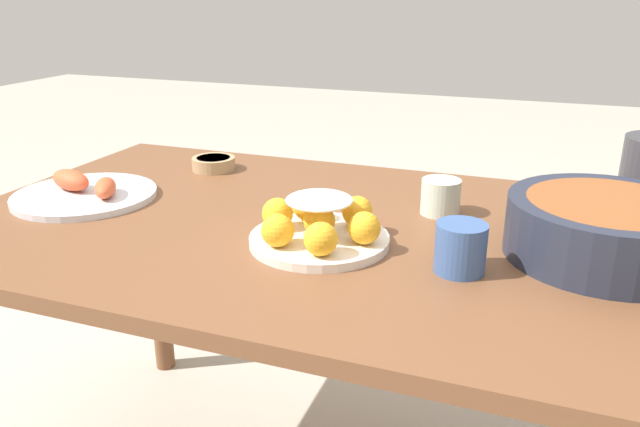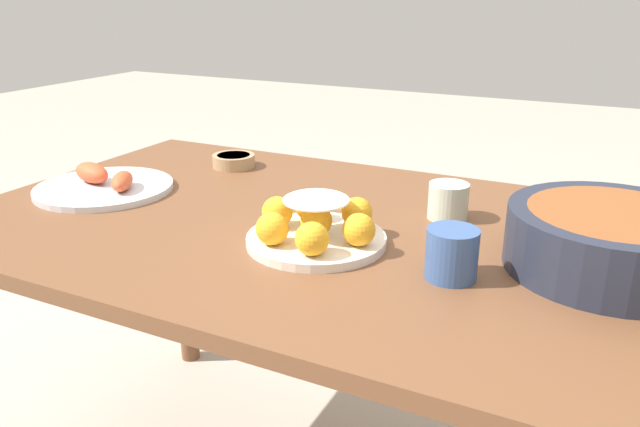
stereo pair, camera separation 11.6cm
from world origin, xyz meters
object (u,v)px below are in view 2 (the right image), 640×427
at_px(dining_table, 323,266).
at_px(sauce_bowl, 234,160).
at_px(cup_near, 452,254).
at_px(cup_far, 448,201).
at_px(cake_plate, 315,226).
at_px(serving_bowl, 612,240).
at_px(seafood_platter, 104,185).

relative_size(dining_table, sauce_bowl, 13.50).
relative_size(cup_near, cup_far, 1.04).
bearing_deg(sauce_bowl, cake_plate, -40.78).
relative_size(serving_bowl, sauce_bowl, 3.08).
bearing_deg(cup_far, dining_table, -146.06).
xyz_separation_m(cup_near, cup_far, (-0.08, 0.26, -0.01)).
distance_m(serving_bowl, cup_far, 0.33).
distance_m(cup_near, cup_far, 0.27).
distance_m(sauce_bowl, cup_near, 0.78).
height_order(dining_table, cup_far, cup_far).
bearing_deg(cake_plate, seafood_platter, 173.80).
bearing_deg(serving_bowl, seafood_platter, -177.16).
height_order(serving_bowl, cup_far, serving_bowl).
xyz_separation_m(cake_plate, sauce_bowl, (-0.42, 0.36, -0.02)).
height_order(dining_table, sauce_bowl, sauce_bowl).
bearing_deg(dining_table, sauce_bowl, 145.62).
xyz_separation_m(sauce_bowl, seafood_platter, (-0.15, -0.30, -0.00)).
distance_m(serving_bowl, cup_near, 0.26).
distance_m(cake_plate, seafood_platter, 0.57).
bearing_deg(cup_near, seafood_platter, 173.81).
height_order(dining_table, cup_near, cup_near).
xyz_separation_m(dining_table, serving_bowl, (0.51, 0.02, 0.15)).
bearing_deg(dining_table, cake_plate, -71.97).
relative_size(sauce_bowl, cup_near, 1.30).
bearing_deg(dining_table, seafood_platter, -176.38).
xyz_separation_m(dining_table, cake_plate, (0.03, -0.10, 0.13)).
relative_size(serving_bowl, cup_near, 4.00).
distance_m(serving_bowl, sauce_bowl, 0.93).
bearing_deg(dining_table, serving_bowl, 2.01).
bearing_deg(seafood_platter, cup_near, -6.19).
relative_size(serving_bowl, seafood_platter, 1.09).
bearing_deg(cup_far, cup_near, -73.41).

